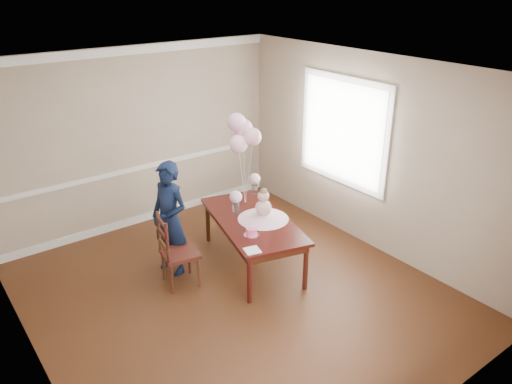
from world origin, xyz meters
name	(u,v)px	position (x,y,z in m)	size (l,w,h in m)	color
floor	(236,294)	(0.00, 0.00, 0.00)	(4.50, 5.00, 0.00)	#341A0D
ceiling	(232,71)	(0.00, 0.00, 2.70)	(4.50, 5.00, 0.02)	white
wall_back	(139,139)	(0.00, 2.50, 1.35)	(4.50, 0.02, 2.70)	tan
wall_front	(424,302)	(0.00, -2.50, 1.35)	(4.50, 0.02, 2.70)	tan
wall_left	(21,257)	(-2.25, 0.00, 1.35)	(0.02, 5.00, 2.70)	tan
wall_right	(370,153)	(2.25, 0.00, 1.35)	(0.02, 5.00, 2.70)	tan
chair_rail_trim	(142,167)	(0.00, 2.49, 0.90)	(4.50, 0.02, 0.07)	white
crown_molding	(130,50)	(0.00, 2.49, 2.63)	(4.50, 0.02, 0.12)	white
baseboard_trim	(147,217)	(0.00, 2.49, 0.06)	(4.50, 0.02, 0.12)	silver
window_frame	(343,131)	(2.23, 0.50, 1.55)	(0.02, 1.66, 1.56)	white
window_blinds	(342,131)	(2.21, 0.50, 1.55)	(0.01, 1.50, 1.40)	white
dining_table_top	(253,220)	(0.60, 0.46, 0.64)	(0.88, 1.77, 0.04)	black
table_apron	(253,225)	(0.60, 0.46, 0.57)	(0.79, 1.68, 0.09)	black
table_leg_fl	(249,280)	(0.04, -0.23, 0.31)	(0.06, 0.06, 0.62)	black
table_leg_fr	(306,267)	(0.75, -0.41, 0.31)	(0.06, 0.06, 0.62)	black
table_leg_bl	(208,222)	(0.44, 1.34, 0.31)	(0.06, 0.06, 0.62)	black
table_leg_br	(255,213)	(1.16, 1.16, 0.31)	(0.06, 0.06, 0.62)	black
baby_skirt	(263,216)	(0.71, 0.39, 0.71)	(0.67, 0.67, 0.09)	#DEA4B7
baby_torso	(263,208)	(0.71, 0.39, 0.82)	(0.21, 0.21, 0.21)	pink
baby_head	(263,196)	(0.71, 0.39, 0.99)	(0.15, 0.15, 0.15)	#E0AB9A
baby_hair	(263,192)	(0.71, 0.39, 1.04)	(0.11, 0.11, 0.11)	brown
cake_platter	(251,235)	(0.33, 0.12, 0.67)	(0.19, 0.19, 0.01)	silver
birthday_cake	(251,231)	(0.33, 0.12, 0.71)	(0.13, 0.13, 0.09)	#FF508A
cake_flower_a	(251,227)	(0.33, 0.12, 0.77)	(0.03, 0.03, 0.03)	white
cake_flower_b	(253,226)	(0.36, 0.13, 0.77)	(0.03, 0.03, 0.03)	white
rose_vase_near	(236,208)	(0.54, 0.75, 0.73)	(0.09, 0.09, 0.14)	silver
roses_near	(236,197)	(0.54, 0.75, 0.89)	(0.17, 0.17, 0.17)	beige
rose_vase_far	(255,189)	(1.11, 1.11, 0.73)	(0.09, 0.09, 0.14)	white
roses_far	(255,179)	(1.11, 1.11, 0.89)	(0.17, 0.17, 0.17)	beige
napkin	(252,250)	(0.11, -0.18, 0.67)	(0.18, 0.18, 0.01)	white
balloon_weight	(245,203)	(0.80, 0.91, 0.67)	(0.04, 0.04, 0.02)	#B8B8BC
balloon_a	(239,144)	(0.72, 0.93, 1.54)	(0.25, 0.25, 0.25)	#FFB4CC
balloon_b	(252,137)	(0.88, 0.85, 1.63)	(0.25, 0.25, 0.25)	#E4A1B1
balloon_c	(244,128)	(0.84, 0.99, 1.72)	(0.25, 0.25, 0.25)	#E19FC0
balloon_d	(237,122)	(0.76, 1.03, 1.81)	(0.25, 0.25, 0.25)	#E6A3C2
balloon_ribbon_a	(242,179)	(0.76, 0.92, 1.04)	(0.00, 0.00, 0.74)	white
balloon_ribbon_b	(249,175)	(0.84, 0.88, 1.09)	(0.00, 0.00, 0.83)	white
balloon_ribbon_c	(245,171)	(0.82, 0.95, 1.13)	(0.00, 0.00, 0.92)	white
balloon_ribbon_d	(241,168)	(0.78, 0.97, 1.17)	(0.00, 0.00, 1.01)	white
dining_chair_seat	(180,254)	(-0.41, 0.62, 0.43)	(0.42, 0.42, 0.05)	#37140F
chair_leg_fl	(172,279)	(-0.61, 0.48, 0.21)	(0.04, 0.04, 0.41)	#36160E
chair_leg_fr	(199,272)	(-0.28, 0.42, 0.21)	(0.04, 0.04, 0.41)	#3D1D10
chair_leg_bl	(164,266)	(-0.55, 0.82, 0.21)	(0.04, 0.04, 0.41)	#331B0D
chair_leg_br	(189,259)	(-0.21, 0.75, 0.21)	(0.04, 0.04, 0.41)	#38140F
chair_back_post_l	(167,244)	(-0.63, 0.48, 0.71)	(0.04, 0.04, 0.53)	black
chair_back_post_r	(159,231)	(-0.57, 0.82, 0.71)	(0.04, 0.04, 0.53)	#381B0F
chair_slat_low	(164,246)	(-0.60, 0.65, 0.59)	(0.03, 0.38, 0.05)	#341D0E
chair_slat_mid	(163,234)	(-0.60, 0.65, 0.74)	(0.03, 0.38, 0.05)	#33100E
chair_slat_top	(162,223)	(-0.60, 0.65, 0.90)	(0.03, 0.38, 0.05)	#34150E
woman	(170,219)	(-0.35, 0.96, 0.76)	(0.55, 0.37, 1.51)	black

